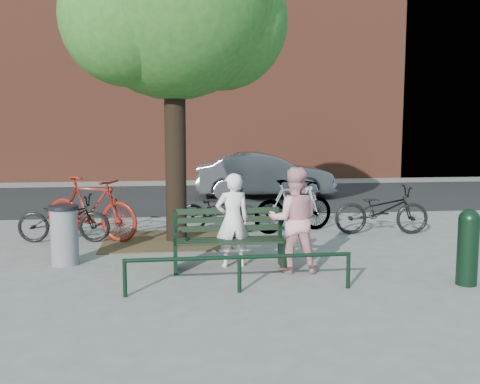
{
  "coord_description": "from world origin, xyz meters",
  "views": [
    {
      "loc": [
        -0.87,
        -8.07,
        2.2
      ],
      "look_at": [
        0.29,
        1.0,
        1.08
      ],
      "focal_mm": 40.0,
      "sensor_mm": 36.0,
      "label": 1
    }
  ],
  "objects": [
    {
      "name": "bicycle_d",
      "position": [
        1.65,
        2.78,
        0.56
      ],
      "size": [
        1.93,
        1.07,
        1.12
      ],
      "primitive_type": "imported",
      "rotation": [
        0.0,
        0.0,
        1.88
      ],
      "color": "gray",
      "rests_on": "ground"
    },
    {
      "name": "townhouse_row",
      "position": [
        0.17,
        16.0,
        6.25
      ],
      "size": [
        45.0,
        4.0,
        14.0
      ],
      "color": "brown",
      "rests_on": "ground"
    },
    {
      "name": "bicycle_c",
      "position": [
        0.11,
        2.98,
        0.45
      ],
      "size": [
        1.82,
        0.96,
        0.91
      ],
      "primitive_type": "imported",
      "rotation": [
        0.0,
        0.0,
        1.35
      ],
      "color": "black",
      "rests_on": "ground"
    },
    {
      "name": "person_left",
      "position": [
        0.06,
        0.15,
        0.74
      ],
      "size": [
        0.58,
        0.42,
        1.48
      ],
      "primitive_type": "imported",
      "rotation": [
        0.0,
        0.0,
        3.27
      ],
      "color": "white",
      "rests_on": "ground"
    },
    {
      "name": "bicycle_b",
      "position": [
        -2.45,
        2.47,
        0.62
      ],
      "size": [
        2.11,
        1.49,
        1.25
      ],
      "primitive_type": "imported",
      "rotation": [
        0.0,
        0.0,
        1.09
      ],
      "color": "#63150E",
      "rests_on": "ground"
    },
    {
      "name": "dirt_pit",
      "position": [
        -1.0,
        2.2,
        0.01
      ],
      "size": [
        2.4,
        2.0,
        0.02
      ],
      "primitive_type": "cube",
      "color": "brown",
      "rests_on": "ground"
    },
    {
      "name": "person_right",
      "position": [
        0.95,
        -0.26,
        0.8
      ],
      "size": [
        0.85,
        0.7,
        1.6
      ],
      "primitive_type": "imported",
      "rotation": [
        0.0,
        0.0,
        3.01
      ],
      "color": "pink",
      "rests_on": "ground"
    },
    {
      "name": "street_tree",
      "position": [
        -0.75,
        2.2,
        4.42
      ],
      "size": [
        4.2,
        3.8,
        6.5
      ],
      "color": "black",
      "rests_on": "ground"
    },
    {
      "name": "bicycle_a",
      "position": [
        -2.94,
        2.34,
        0.46
      ],
      "size": [
        1.79,
        0.76,
        0.92
      ],
      "primitive_type": "imported",
      "rotation": [
        0.0,
        0.0,
        1.48
      ],
      "color": "black",
      "rests_on": "ground"
    },
    {
      "name": "bicycle_e",
      "position": [
        3.4,
        2.34,
        0.5
      ],
      "size": [
        1.98,
        0.88,
        1.01
      ],
      "primitive_type": "imported",
      "rotation": [
        0.0,
        0.0,
        1.46
      ],
      "color": "black",
      "rests_on": "ground"
    },
    {
      "name": "road",
      "position": [
        0.0,
        8.5,
        0.01
      ],
      "size": [
        40.0,
        7.0,
        0.01
      ],
      "primitive_type": "cube",
      "color": "black",
      "rests_on": "ground"
    },
    {
      "name": "parked_car",
      "position": [
        1.97,
        8.28,
        0.7
      ],
      "size": [
        4.34,
        1.67,
        1.41
      ],
      "primitive_type": "imported",
      "rotation": [
        0.0,
        0.0,
        1.53
      ],
      "color": "slate",
      "rests_on": "ground"
    },
    {
      "name": "guard_railing",
      "position": [
        0.0,
        -1.2,
        0.4
      ],
      "size": [
        3.06,
        0.06,
        0.51
      ],
      "color": "black",
      "rests_on": "ground"
    },
    {
      "name": "litter_bin",
      "position": [
        -2.59,
        0.6,
        0.49
      ],
      "size": [
        0.47,
        0.47,
        0.96
      ],
      "color": "gray",
      "rests_on": "ground"
    },
    {
      "name": "park_bench",
      "position": [
        -0.0,
        0.08,
        0.48
      ],
      "size": [
        1.74,
        0.54,
        0.97
      ],
      "color": "black",
      "rests_on": "ground"
    },
    {
      "name": "bollard",
      "position": [
        3.2,
        -1.25,
        0.57
      ],
      "size": [
        0.29,
        0.29,
        1.07
      ],
      "color": "black",
      "rests_on": "ground"
    },
    {
      "name": "ground",
      "position": [
        0.0,
        0.0,
        0.0
      ],
      "size": [
        90.0,
        90.0,
        0.0
      ],
      "primitive_type": "plane",
      "color": "gray",
      "rests_on": "ground"
    }
  ]
}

